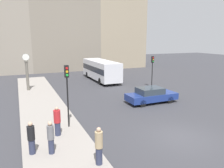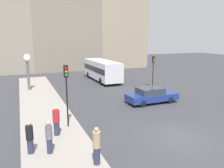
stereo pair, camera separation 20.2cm
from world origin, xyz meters
name	(u,v)px [view 1 (the left image)]	position (x,y,z in m)	size (l,w,h in m)	color
ground_plane	(180,137)	(0.00, 0.00, 0.00)	(120.00, 120.00, 0.00)	#38383D
sidewalk_corner	(40,101)	(-6.79, 11.06, 0.07)	(3.66, 26.11, 0.14)	gray
building_row	(66,17)	(0.11, 30.75, 9.41)	(30.68, 5.00, 19.55)	gray
sedan_car	(151,95)	(2.40, 6.74, 0.70)	(4.61, 1.86, 1.40)	navy
bus_distant	(101,69)	(2.02, 18.56, 1.57)	(2.49, 8.79, 2.75)	silver
traffic_light_near	(67,84)	(-5.73, 3.89, 2.98)	(0.26, 0.24, 3.98)	black
traffic_light_far	(152,65)	(5.94, 11.92, 2.67)	(0.26, 0.24, 3.72)	black
street_clock	(27,72)	(-7.58, 15.79, 2.12)	(0.76, 0.38, 4.01)	#666056
pedestrian_grey_jacket	(51,137)	(-7.26, 0.90, 0.98)	(0.33, 0.33, 1.67)	#2D334C
pedestrian_black_jacket	(31,138)	(-8.14, 1.25, 0.97)	(0.36, 0.36, 1.67)	#2D334C
pedestrian_red_top	(57,121)	(-6.61, 2.88, 1.00)	(0.40, 0.40, 1.74)	#2D334C
pedestrian_tan_coat	(99,146)	(-5.43, -0.93, 1.03)	(0.36, 0.36, 1.77)	#2D334C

